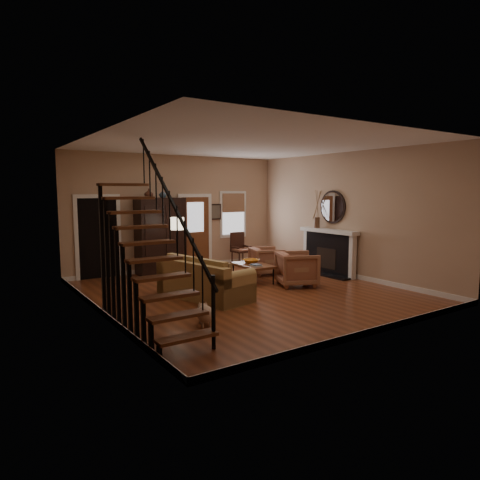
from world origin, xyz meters
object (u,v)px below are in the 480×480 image
sofa (204,279)px  side_chair (241,249)px  armoire (160,236)px  armchair_left (297,269)px  floor_lamp (177,249)px  coffee_table (253,273)px  armchair_right (267,261)px

sofa → side_chair: size_ratio=2.13×
armoire → armchair_left: 3.94m
floor_lamp → side_chair: bearing=19.3°
coffee_table → armchair_left: size_ratio=1.30×
armchair_left → floor_lamp: floor_lamp is taller
armoire → coffee_table: bearing=-57.4°
coffee_table → floor_lamp: 2.02m
sofa → floor_lamp: 1.99m
armoire → side_chair: size_ratio=2.06×
sofa → armchair_left: (2.42, -0.24, 0.01)m
armoire → floor_lamp: size_ratio=1.30×
armchair_left → armchair_right: (0.25, 1.54, -0.04)m
armchair_left → sofa: bearing=108.2°
coffee_table → armchair_left: armchair_left is taller
coffee_table → side_chair: size_ratio=1.16×
floor_lamp → armchair_right: bearing=-14.6°
armchair_right → floor_lamp: size_ratio=0.51×
sofa → coffee_table: 1.94m
armchair_right → floor_lamp: bearing=93.0°
sofa → armoire: bearing=71.9°
armoire → sofa: (-0.31, -3.03, -0.64)m
coffee_table → side_chair: bearing=63.2°
floor_lamp → side_chair: floor_lamp is taller
sofa → armchair_right: 2.98m
floor_lamp → side_chair: 2.75m
coffee_table → side_chair: (1.07, 2.11, 0.28)m
armoire → sofa: 3.11m
coffee_table → armchair_right: (0.89, 0.59, 0.15)m
armoire → side_chair: armoire is taller
armoire → armchair_right: size_ratio=2.56×
armchair_right → sofa: bearing=133.6°
armchair_left → floor_lamp: size_ratio=0.56×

